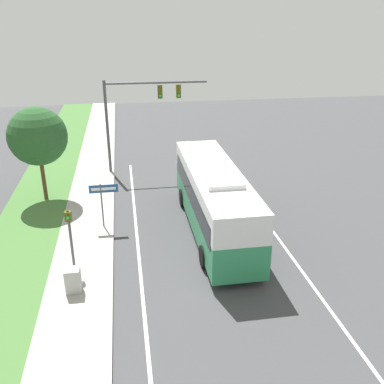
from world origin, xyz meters
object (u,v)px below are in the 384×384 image
Objects in this scene: signal_gantry at (138,107)px; pedestrian_signal at (70,230)px; utility_cabinet at (73,280)px; bus at (214,196)px; street_sign at (103,197)px.

signal_gantry is 2.47× the size of pedestrian_signal.
bus is at bearing 33.68° from utility_cabinet.
bus reaches higher than street_sign.
signal_gantry is at bearing 108.42° from bus.
utility_cabinet is (-3.50, -14.64, -4.12)m from signal_gantry.
pedestrian_signal is at bearing -105.97° from signal_gantry.
bus is 10.47× the size of utility_cabinet.
pedestrian_signal is at bearing 94.86° from utility_cabinet.
pedestrian_signal is at bearing -108.38° from street_sign.
pedestrian_signal is 1.13× the size of street_sign.
street_sign is (-2.36, -8.87, -2.91)m from signal_gantry.
pedestrian_signal is 4.12m from street_sign.
pedestrian_signal reaches higher than street_sign.
signal_gantry is at bearing 75.11° from street_sign.
utility_cabinet is at bearing -146.32° from bus.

